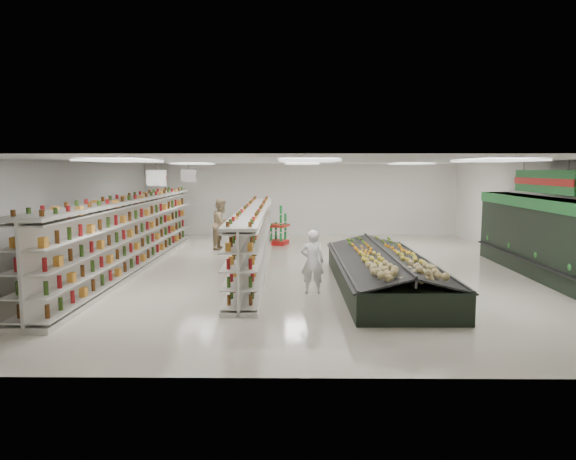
{
  "coord_description": "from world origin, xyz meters",
  "views": [
    {
      "loc": [
        -0.32,
        -15.06,
        3.0
      ],
      "look_at": [
        -0.47,
        0.03,
        1.18
      ],
      "focal_mm": 32.0,
      "sensor_mm": 36.0,
      "label": 1
    }
  ],
  "objects_px": {
    "shopper_main": "(312,262)",
    "shopper_background": "(222,224)",
    "produce_island": "(384,270)",
    "gondola_center": "(254,241)",
    "gondola_left": "(131,237)",
    "soda_endcap": "(274,227)"
  },
  "relations": [
    {
      "from": "shopper_main",
      "to": "shopper_background",
      "type": "distance_m",
      "value": 7.49
    },
    {
      "from": "gondola_center",
      "to": "produce_island",
      "type": "xyz_separation_m",
      "value": [
        3.47,
        -2.53,
        -0.39
      ]
    },
    {
      "from": "soda_endcap",
      "to": "shopper_background",
      "type": "bearing_deg",
      "value": -147.48
    },
    {
      "from": "gondola_left",
      "to": "gondola_center",
      "type": "relative_size",
      "value": 1.17
    },
    {
      "from": "shopper_main",
      "to": "gondola_center",
      "type": "bearing_deg",
      "value": -61.91
    },
    {
      "from": "shopper_main",
      "to": "produce_island",
      "type": "bearing_deg",
      "value": -160.66
    },
    {
      "from": "shopper_main",
      "to": "shopper_background",
      "type": "height_order",
      "value": "shopper_background"
    },
    {
      "from": "gondola_center",
      "to": "produce_island",
      "type": "height_order",
      "value": "gondola_center"
    },
    {
      "from": "gondola_left",
      "to": "produce_island",
      "type": "height_order",
      "value": "gondola_left"
    },
    {
      "from": "produce_island",
      "to": "soda_endcap",
      "type": "height_order",
      "value": "soda_endcap"
    },
    {
      "from": "gondola_center",
      "to": "produce_island",
      "type": "bearing_deg",
      "value": -36.96
    },
    {
      "from": "gondola_left",
      "to": "shopper_main",
      "type": "bearing_deg",
      "value": -28.48
    },
    {
      "from": "gondola_center",
      "to": "shopper_main",
      "type": "distance_m",
      "value": 3.55
    },
    {
      "from": "gondola_left",
      "to": "shopper_main",
      "type": "distance_m",
      "value": 6.05
    },
    {
      "from": "produce_island",
      "to": "shopper_main",
      "type": "distance_m",
      "value": 1.96
    },
    {
      "from": "gondola_left",
      "to": "shopper_background",
      "type": "bearing_deg",
      "value": 61.27
    },
    {
      "from": "produce_island",
      "to": "shopper_background",
      "type": "distance_m",
      "value": 7.94
    },
    {
      "from": "produce_island",
      "to": "shopper_background",
      "type": "height_order",
      "value": "shopper_background"
    },
    {
      "from": "shopper_main",
      "to": "shopper_background",
      "type": "bearing_deg",
      "value": -64.85
    },
    {
      "from": "gondola_left",
      "to": "produce_island",
      "type": "bearing_deg",
      "value": -17.46
    },
    {
      "from": "gondola_left",
      "to": "shopper_main",
      "type": "relative_size",
      "value": 7.92
    },
    {
      "from": "produce_island",
      "to": "shopper_background",
      "type": "relative_size",
      "value": 3.5
    }
  ]
}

